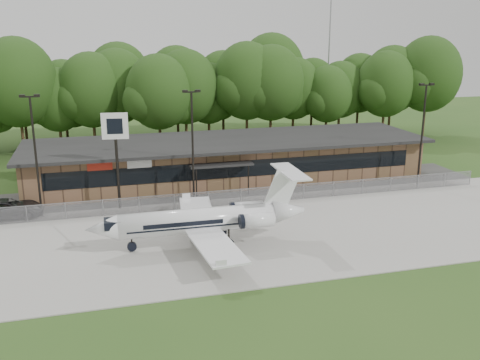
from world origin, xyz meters
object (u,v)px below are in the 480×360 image
object	(u,v)px
terminal	(227,159)
business_jet	(205,221)
suv	(6,209)
pole_sign	(115,136)

from	to	relation	value
terminal	business_jet	bearing A→B (deg)	-109.01
suv	pole_sign	world-z (taller)	pole_sign
suv	pole_sign	size ratio (longest dim) A/B	0.70
terminal	business_jet	world-z (taller)	business_jet
terminal	pole_sign	size ratio (longest dim) A/B	4.85
terminal	pole_sign	world-z (taller)	pole_sign
terminal	business_jet	size ratio (longest dim) A/B	2.58
terminal	suv	distance (m)	22.02
business_jet	pole_sign	xyz separation A→B (m)	(-5.57, 10.20, 4.55)
business_jet	terminal	bearing A→B (deg)	72.18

